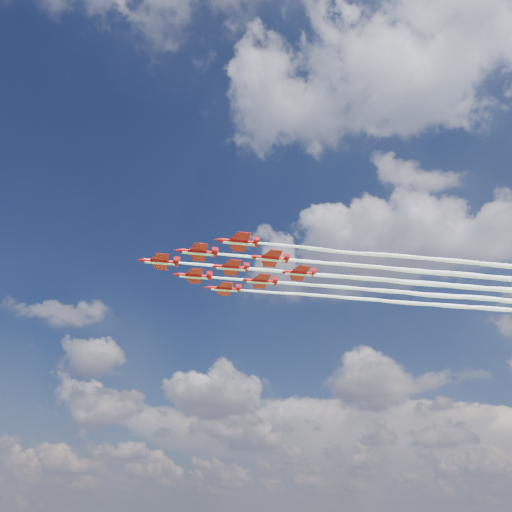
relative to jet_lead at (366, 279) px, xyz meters
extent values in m
cylinder|color=#A6090D|center=(-48.83, -35.59, 0.00)|extent=(7.77, 6.12, 1.20)
cone|color=#A6090D|center=(-53.24, -38.80, 0.00)|extent=(2.47, 2.26, 1.20)
cone|color=#A6090D|center=(-44.68, -32.56, 0.00)|extent=(1.97, 1.85, 1.09)
ellipsoid|color=black|center=(-50.60, -36.87, 0.49)|extent=(2.42, 2.14, 0.78)
cube|color=#A6090D|center=(-48.39, -35.26, -0.06)|extent=(8.74, 10.18, 0.15)
cube|color=#A6090D|center=(-45.30, -33.01, 0.00)|extent=(3.55, 4.08, 0.13)
cube|color=#A6090D|center=(-45.12, -32.88, 0.98)|extent=(1.50, 1.15, 1.97)
cube|color=white|center=(-48.83, -35.59, -0.55)|extent=(7.20, 5.62, 0.13)
cylinder|color=#A6090D|center=(-36.36, -35.79, 0.00)|extent=(7.77, 6.12, 1.20)
cone|color=#A6090D|center=(-40.78, -39.01, 0.00)|extent=(2.47, 2.26, 1.20)
cone|color=#A6090D|center=(-32.22, -32.77, 0.00)|extent=(1.97, 1.85, 1.09)
ellipsoid|color=black|center=(-38.13, -37.08, 0.49)|extent=(2.42, 2.14, 0.78)
cube|color=#A6090D|center=(-35.92, -35.47, -0.06)|extent=(8.74, 10.18, 0.15)
cube|color=#A6090D|center=(-32.83, -33.22, 0.00)|extent=(3.55, 4.08, 0.13)
cube|color=#A6090D|center=(-32.66, -33.09, 0.98)|extent=(1.50, 1.15, 1.97)
cube|color=white|center=(-36.36, -35.79, -0.55)|extent=(7.20, 5.62, 0.13)
cylinder|color=#A6090D|center=(-45.21, -23.66, 0.00)|extent=(7.77, 6.12, 1.20)
cone|color=#A6090D|center=(-49.62, -26.87, 0.00)|extent=(2.47, 2.26, 1.20)
cone|color=#A6090D|center=(-41.06, -20.63, 0.00)|extent=(1.97, 1.85, 1.09)
ellipsoid|color=black|center=(-46.97, -24.94, 0.49)|extent=(2.42, 2.14, 0.78)
cube|color=#A6090D|center=(-44.77, -23.33, -0.06)|extent=(8.74, 10.18, 0.15)
cube|color=#A6090D|center=(-41.68, -21.08, 0.00)|extent=(3.55, 4.08, 0.13)
cube|color=#A6090D|center=(-41.50, -20.95, 0.98)|extent=(1.50, 1.15, 1.97)
cube|color=white|center=(-45.21, -23.66, -0.55)|extent=(7.20, 5.62, 0.13)
cylinder|color=#A6090D|center=(-23.90, -36.00, 0.00)|extent=(7.77, 6.12, 1.20)
cone|color=#A6090D|center=(-28.31, -39.21, 0.00)|extent=(2.47, 2.26, 1.20)
cone|color=#A6090D|center=(-19.75, -32.97, 0.00)|extent=(1.97, 1.85, 1.09)
ellipsoid|color=black|center=(-25.66, -37.28, 0.49)|extent=(2.42, 2.14, 0.78)
cube|color=#A6090D|center=(-23.46, -35.68, -0.06)|extent=(8.74, 10.18, 0.15)
cube|color=#A6090D|center=(-20.37, -33.42, 0.00)|extent=(3.55, 4.08, 0.13)
cube|color=#A6090D|center=(-20.19, -33.30, 0.98)|extent=(1.50, 1.15, 1.97)
cube|color=white|center=(-23.90, -36.00, -0.55)|extent=(7.20, 5.62, 0.13)
cylinder|color=#A6090D|center=(-32.74, -23.86, 0.00)|extent=(7.77, 6.12, 1.20)
cone|color=#A6090D|center=(-37.16, -27.08, 0.00)|extent=(2.47, 2.26, 1.20)
cone|color=#A6090D|center=(-28.59, -20.84, 0.00)|extent=(1.97, 1.85, 1.09)
ellipsoid|color=black|center=(-34.51, -25.15, 0.49)|extent=(2.42, 2.14, 0.78)
cube|color=#A6090D|center=(-32.30, -23.54, -0.06)|extent=(8.74, 10.18, 0.15)
cube|color=#A6090D|center=(-29.21, -21.29, 0.00)|extent=(3.55, 4.08, 0.13)
cube|color=#A6090D|center=(-29.04, -21.16, 0.98)|extent=(1.50, 1.15, 1.97)
cube|color=white|center=(-32.74, -23.86, -0.55)|extent=(7.20, 5.62, 0.13)
cylinder|color=#A6090D|center=(-41.59, -11.73, 0.00)|extent=(7.77, 6.12, 1.20)
cone|color=#A6090D|center=(-46.00, -14.94, 0.00)|extent=(2.47, 2.26, 1.20)
cone|color=#A6090D|center=(-37.44, -8.70, 0.00)|extent=(1.97, 1.85, 1.09)
ellipsoid|color=black|center=(-43.35, -13.01, 0.49)|extent=(2.42, 2.14, 0.78)
cube|color=#A6090D|center=(-41.15, -11.40, -0.06)|extent=(8.74, 10.18, 0.15)
cube|color=#A6090D|center=(-38.06, -9.15, 0.00)|extent=(3.55, 4.08, 0.13)
cube|color=#A6090D|center=(-37.88, -9.02, 0.98)|extent=(1.50, 1.15, 1.97)
cube|color=white|center=(-41.59, -11.73, -0.55)|extent=(7.20, 5.62, 0.13)
cylinder|color=#A6090D|center=(-20.28, -24.07, 0.00)|extent=(7.77, 6.12, 1.20)
cone|color=#A6090D|center=(-24.69, -27.28, 0.00)|extent=(2.47, 2.26, 1.20)
cone|color=#A6090D|center=(-16.13, -21.04, 0.00)|extent=(1.97, 1.85, 1.09)
ellipsoid|color=black|center=(-22.04, -25.35, 0.49)|extent=(2.42, 2.14, 0.78)
cube|color=#A6090D|center=(-19.84, -23.75, -0.06)|extent=(8.74, 10.18, 0.15)
cube|color=#A6090D|center=(-16.75, -21.49, 0.00)|extent=(3.55, 4.08, 0.13)
cube|color=#A6090D|center=(-16.57, -21.37, 0.98)|extent=(1.50, 1.15, 1.97)
cube|color=white|center=(-20.28, -24.07, -0.55)|extent=(7.20, 5.62, 0.13)
cylinder|color=#A6090D|center=(-29.12, -11.93, 0.00)|extent=(7.77, 6.12, 1.20)
cone|color=#A6090D|center=(-33.54, -15.15, 0.00)|extent=(2.47, 2.26, 1.20)
cone|color=#A6090D|center=(-24.97, -8.91, 0.00)|extent=(1.97, 1.85, 1.09)
ellipsoid|color=black|center=(-30.89, -13.22, 0.49)|extent=(2.42, 2.14, 0.78)
cube|color=#A6090D|center=(-28.68, -11.61, -0.06)|extent=(8.74, 10.18, 0.15)
cube|color=#A6090D|center=(-25.59, -9.36, 0.00)|extent=(3.55, 4.08, 0.13)
cube|color=#A6090D|center=(-25.41, -9.23, 0.98)|extent=(1.50, 1.15, 1.97)
cube|color=white|center=(-29.12, -11.93, -0.55)|extent=(7.20, 5.62, 0.13)
cylinder|color=#A6090D|center=(-16.66, -12.14, 0.00)|extent=(7.77, 6.12, 1.20)
cone|color=#A6090D|center=(-21.07, -15.35, 0.00)|extent=(2.47, 2.26, 1.20)
cone|color=#A6090D|center=(-12.51, -9.11, 0.00)|extent=(1.97, 1.85, 1.09)
ellipsoid|color=black|center=(-18.42, -13.42, 0.49)|extent=(2.42, 2.14, 0.78)
cube|color=#A6090D|center=(-16.21, -11.82, -0.06)|extent=(8.74, 10.18, 0.15)
cube|color=#A6090D|center=(-13.12, -9.56, 0.00)|extent=(3.55, 4.08, 0.13)
cube|color=#A6090D|center=(-12.95, -9.44, 0.98)|extent=(1.50, 1.15, 1.97)
cube|color=white|center=(-16.66, -12.14, -0.55)|extent=(7.20, 5.62, 0.13)
camera|label=1|loc=(28.50, -135.01, -63.70)|focal=35.00mm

